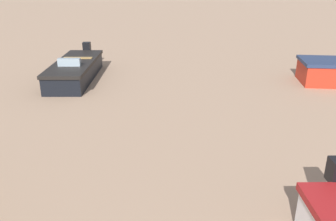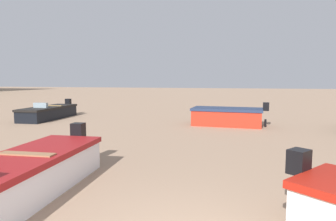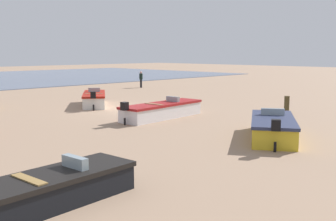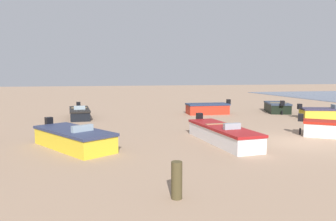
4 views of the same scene
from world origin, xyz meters
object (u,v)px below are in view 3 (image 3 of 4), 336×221
Objects in this scene: boat_black_1 at (49,189)px; boat_white_8 at (162,110)px; boat_yellow_3 at (273,128)px; boat_white_5 at (94,99)px; mooring_post_near_water at (287,105)px; beach_walker_foreground at (141,78)px.

boat_white_8 reaches higher than boat_black_1.
boat_yellow_3 is 13.84m from boat_white_5.
beach_walker_foreground reaches higher than mooring_post_near_water.
boat_black_1 is 17.08m from mooring_post_near_water.
boat_white_5 reaches higher than boat_white_8.
boat_yellow_3 is 1.04× the size of boat_white_5.
boat_white_8 is 3.46× the size of beach_walker_foreground.
boat_black_1 is at bearing -60.92° from boat_white_8.
boat_yellow_3 is at bearing -8.32° from boat_white_8.
mooring_post_near_water is (-6.68, -2.99, 0.07)m from boat_yellow_3.
boat_white_5 reaches higher than boat_black_1.
boat_black_1 is 31.30m from beach_walker_foreground.
boat_white_8 reaches higher than mooring_post_near_water.
boat_white_8 is 18.98m from beach_walker_foreground.
beach_walker_foreground is at bearing 118.56° from boat_yellow_3.
boat_black_1 is 2.79× the size of beach_walker_foreground.
boat_yellow_3 is at bearing 24.10° from mooring_post_near_water.
boat_white_5 is at bearing 143.84° from boat_yellow_3.
boat_yellow_3 is at bearing -6.33° from beach_walker_foreground.
boat_black_1 is 10.12m from boat_yellow_3.
boat_white_5 is (-11.06, -13.95, 0.05)m from boat_black_1.
boat_yellow_3 is 24.99m from beach_walker_foreground.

